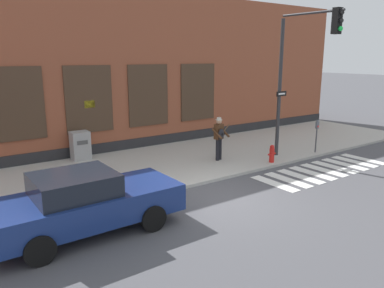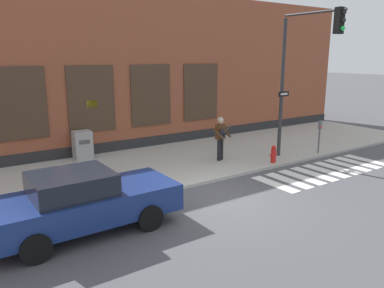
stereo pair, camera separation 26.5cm
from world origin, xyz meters
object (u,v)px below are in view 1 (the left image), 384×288
at_px(red_car, 84,203).
at_px(traffic_light, 300,62).
at_px(parking_meter, 317,131).
at_px(fire_hydrant, 272,154).
at_px(utility_box, 80,145).
at_px(busker, 219,136).

bearing_deg(red_car, traffic_light, 7.51).
height_order(red_car, parking_meter, parking_meter).
bearing_deg(parking_meter, fire_hydrant, 179.83).
distance_m(red_car, traffic_light, 9.73).
bearing_deg(fire_hydrant, traffic_light, -14.42).
bearing_deg(red_car, parking_meter, 7.69).
bearing_deg(traffic_light, utility_box, 144.42).
bearing_deg(utility_box, busker, -36.48).
relative_size(utility_box, fire_hydrant, 1.64).
height_order(parking_meter, fire_hydrant, parking_meter).
bearing_deg(traffic_light, parking_meter, 8.65).
distance_m(red_car, busker, 7.18).
bearing_deg(utility_box, red_car, -108.17).
height_order(red_car, busker, busker).
height_order(busker, utility_box, busker).
bearing_deg(busker, traffic_light, -33.93).
relative_size(traffic_light, utility_box, 4.99).
bearing_deg(busker, parking_meter, -18.93).
bearing_deg(traffic_light, busker, 146.07).
height_order(red_car, traffic_light, traffic_light).
relative_size(traffic_light, fire_hydrant, 8.17).
bearing_deg(red_car, fire_hydrant, 10.29).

